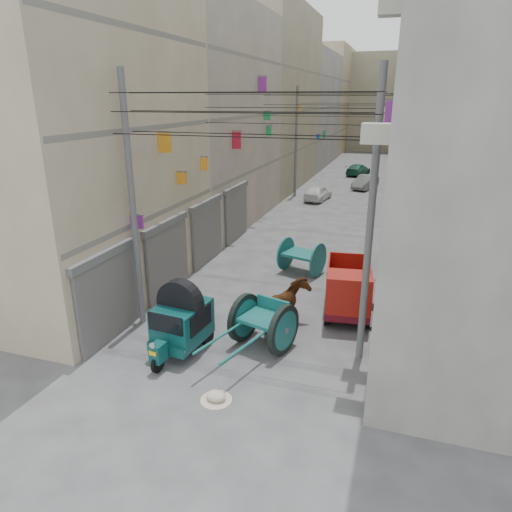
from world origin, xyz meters
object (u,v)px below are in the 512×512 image
at_px(auto_rickshaw, 181,320).
at_px(feed_sack, 216,396).
at_px(second_cart, 302,256).
at_px(horse, 286,306).
at_px(distant_car_grey, 365,182).
at_px(mini_truck, 348,293).
at_px(tonga_cart, 263,323).
at_px(distant_car_white, 318,193).
at_px(distant_car_green, 358,170).

height_order(auto_rickshaw, feed_sack, auto_rickshaw).
bearing_deg(second_cart, horse, -67.18).
distance_m(auto_rickshaw, distant_car_grey, 28.03).
bearing_deg(mini_truck, distant_car_grey, 86.54).
relative_size(tonga_cart, distant_car_white, 1.09).
distance_m(auto_rickshaw, second_cart, 7.65).
bearing_deg(mini_truck, distant_car_white, 96.43).
distance_m(mini_truck, horse, 2.34).
distance_m(auto_rickshaw, distant_car_white, 22.22).
height_order(second_cart, horse, horse).
relative_size(auto_rickshaw, distant_car_white, 0.76).
relative_size(auto_rickshaw, feed_sack, 4.99).
bearing_deg(distant_car_white, distant_car_grey, -108.22).
height_order(second_cart, feed_sack, second_cart).
relative_size(feed_sack, distant_car_green, 0.14).
distance_m(second_cart, horse, 5.16).
xyz_separation_m(auto_rickshaw, distant_car_green, (1.42, 34.95, -0.48)).
bearing_deg(feed_sack, tonga_cart, 83.40).
bearing_deg(tonga_cart, horse, 90.76).
relative_size(feed_sack, distant_car_white, 0.15).
height_order(tonga_cart, mini_truck, mini_truck).
height_order(auto_rickshaw, tonga_cart, auto_rickshaw).
xyz_separation_m(auto_rickshaw, feed_sack, (1.88, -1.91, -0.89)).
xyz_separation_m(distant_car_white, distant_car_grey, (2.89, 5.68, 0.00)).
relative_size(auto_rickshaw, horse, 1.31).
xyz_separation_m(distant_car_grey, distant_car_green, (-1.34, 7.07, -0.03)).
xyz_separation_m(horse, distant_car_green, (-1.17, 32.69, -0.27)).
bearing_deg(feed_sack, distant_car_grey, 88.31).
height_order(horse, distant_car_white, horse).
xyz_separation_m(feed_sack, distant_car_white, (-2.01, 24.12, 0.44)).
bearing_deg(second_cart, distant_car_green, 106.95).
xyz_separation_m(feed_sack, distant_car_green, (-0.46, 36.87, 0.41)).
relative_size(horse, distant_car_white, 0.58).
distance_m(feed_sack, distant_car_grey, 29.81).
bearing_deg(feed_sack, auto_rickshaw, 134.60).
relative_size(auto_rickshaw, mini_truck, 0.72).
relative_size(tonga_cart, second_cart, 1.82).
xyz_separation_m(auto_rickshaw, tonga_cart, (2.22, 0.97, -0.22)).
distance_m(distant_car_white, distant_car_grey, 6.37).
relative_size(feed_sack, distant_car_grey, 0.15).
bearing_deg(distant_car_green, horse, 105.84).
height_order(auto_rickshaw, distant_car_white, auto_rickshaw).
xyz_separation_m(second_cart, horse, (0.63, -5.13, 0.03)).
bearing_deg(distant_car_grey, mini_truck, -70.31).
relative_size(second_cart, feed_sack, 3.96).
bearing_deg(distant_car_grey, auto_rickshaw, -79.80).
height_order(mini_truck, horse, mini_truck).
bearing_deg(second_cart, tonga_cart, -71.89).
xyz_separation_m(mini_truck, horse, (-1.79, -1.50, -0.08)).
bearing_deg(feed_sack, mini_truck, 66.31).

